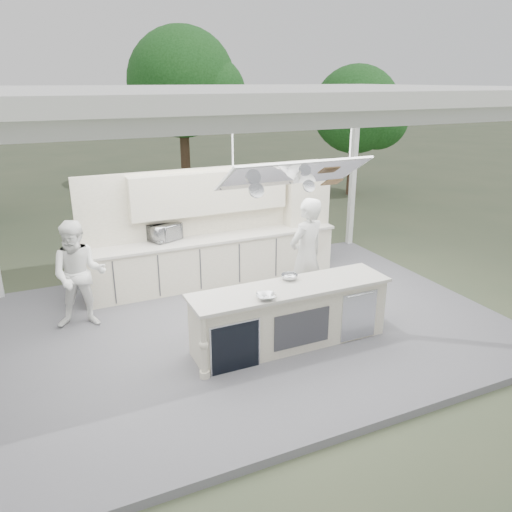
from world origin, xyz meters
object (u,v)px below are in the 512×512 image
back_counter (214,259)px  sous_chef (79,275)px  head_chef (306,256)px  demo_island (289,316)px

back_counter → sous_chef: size_ratio=2.84×
head_chef → sous_chef: (-3.58, 1.03, -0.12)m
demo_island → back_counter: bearing=93.6°
head_chef → demo_island: bearing=31.9°
demo_island → back_counter: same height
head_chef → sous_chef: bearing=-33.1°
back_counter → sous_chef: sous_chef is taller
demo_island → head_chef: (0.80, 0.92, 0.54)m
back_counter → head_chef: size_ratio=2.51×
head_chef → sous_chef: size_ratio=1.13×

